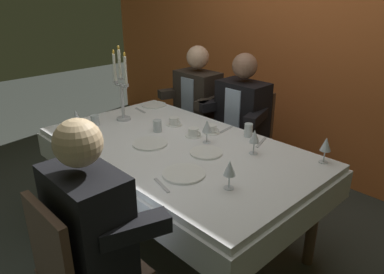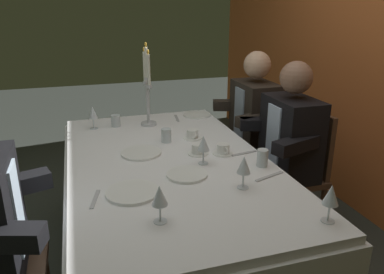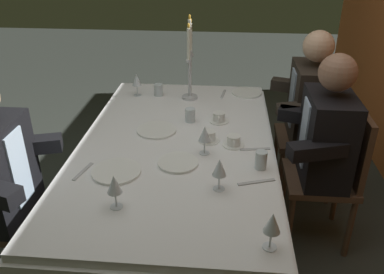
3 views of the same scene
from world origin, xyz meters
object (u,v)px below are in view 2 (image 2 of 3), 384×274
Objects in this scene: dinner_plate_0 at (187,174)px; water_tumbler_2 at (166,135)px; water_tumbler_0 at (116,121)px; coffee_cup_1 at (193,134)px; dinner_plate_3 at (141,153)px; wine_glass_4 at (203,144)px; coffee_cup_2 at (223,149)px; dinner_plate_1 at (197,115)px; wine_glass_3 at (93,113)px; wine_glass_1 at (160,197)px; seated_diner_0 at (255,115)px; wine_glass_0 at (331,196)px; coffee_cup_0 at (198,149)px; water_tumbler_1 at (262,158)px; seated_diner_1 at (292,137)px; wine_glass_2 at (244,166)px; candelabra at (148,92)px; dining_table at (169,178)px; dinner_plate_2 at (132,192)px.

water_tumbler_2 reaches higher than dinner_plate_0.
coffee_cup_1 is at bearing 47.76° from water_tumbler_0.
dinner_plate_3 is 0.41m from wine_glass_4.
dinner_plate_0 is 0.37m from coffee_cup_2.
dinner_plate_0 is at bearing -20.57° from dinner_plate_1.
wine_glass_3 is 1.84× the size of water_tumbler_2.
wine_glass_1 is 1.70m from seated_diner_0.
coffee_cup_2 is at bearing 73.05° from dinner_plate_3.
water_tumbler_0 is at bearing -132.24° from coffee_cup_1.
coffee_cup_2 is at bearing 37.01° from water_tumbler_0.
wine_glass_0 reaches higher than coffee_cup_0.
wine_glass_3 reaches higher than water_tumbler_1.
dinner_plate_0 is at bearing 149.71° from wine_glass_1.
wine_glass_1 is 0.13× the size of seated_diner_1.
wine_glass_2 is at bearing 8.40° from coffee_cup_0.
candelabra reaches higher than wine_glass_4.
coffee_cup_2 is at bearing 123.10° from wine_glass_4.
wine_glass_3 is at bearing -146.31° from wine_glass_4.
dining_table is at bearing 44.98° from dinner_plate_3.
wine_glass_1 is (1.30, -0.20, -0.13)m from candelabra.
water_tumbler_0 is (-0.58, -0.08, 0.04)m from dinner_plate_3.
wine_glass_0 and wine_glass_1 have the same top height.
candelabra is 3.60× the size of wine_glass_4.
wine_glass_3 is (-1.04, -0.11, 0.11)m from dinner_plate_2.
wine_glass_4 reaches higher than dinner_plate_3.
water_tumbler_0 is at bearing -142.99° from coffee_cup_2.
seated_diner_1 reaches higher than coffee_cup_0.
water_tumbler_1 is 0.73× the size of coffee_cup_0.
seated_diner_0 is at bearing 128.17° from dining_table.
coffee_cup_2 is (0.31, 0.09, 0.00)m from coffee_cup_1.
coffee_cup_1 is (0.50, -0.19, 0.02)m from dinner_plate_1.
dinner_plate_3 is 0.25m from water_tumbler_2.
coffee_cup_2 is at bearing 16.42° from coffee_cup_1.
dinner_plate_3 is at bearing -106.89° from coffee_cup_0.
water_tumbler_2 is at bearing -35.78° from dinner_plate_1.
candelabra is at bearing -174.30° from water_tumbler_2.
coffee_cup_0 is at bearing 14.91° from candelabra.
dinner_plate_0 is 0.52m from water_tumbler_2.
dinner_plate_0 is 1.30× the size of wine_glass_4.
candelabra is at bearing -88.52° from seated_diner_0.
seated_diner_1 is at bearing 125.71° from wine_glass_1.
dinner_plate_3 is at bearing 7.92° from water_tumbler_0.
coffee_cup_0 reaches higher than dinner_plate_0.
seated_diner_0 is (-0.02, 0.87, -0.25)m from candelabra.
wine_glass_4 is 0.91m from water_tumbler_0.
water_tumbler_2 is (-0.63, 0.32, 0.04)m from dinner_plate_2.
wine_glass_1 is 1.00× the size of wine_glass_2.
seated_diner_1 is (0.53, 0.87, -0.25)m from candelabra.
dinner_plate_0 is at bearing -1.82° from water_tumbler_2.
wine_glass_4 reaches higher than dinner_plate_0.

